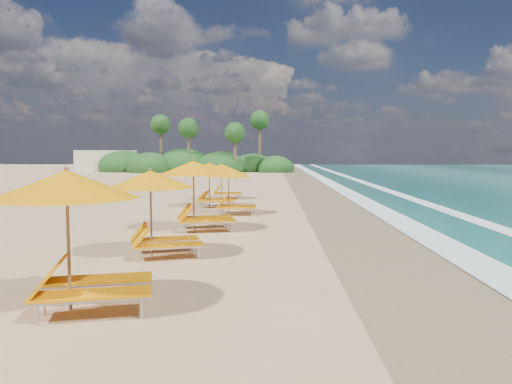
% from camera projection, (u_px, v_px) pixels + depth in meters
% --- Properties ---
extents(ground, '(160.00, 160.00, 0.00)m').
position_uv_depth(ground, '(256.00, 224.00, 17.95)').
color(ground, tan).
rests_on(ground, ground).
extents(wet_sand, '(4.00, 160.00, 0.01)m').
position_uv_depth(wet_sand, '(365.00, 225.00, 17.83)').
color(wet_sand, '#866E50').
rests_on(wet_sand, ground).
extents(surf_foam, '(4.00, 160.00, 0.01)m').
position_uv_depth(surf_foam, '(439.00, 224.00, 17.74)').
color(surf_foam, white).
rests_on(surf_foam, ground).
extents(station_0, '(3.02, 2.91, 2.45)m').
position_uv_depth(station_0, '(80.00, 230.00, 8.21)').
color(station_0, olive).
rests_on(station_0, ground).
extents(station_1, '(2.88, 2.82, 2.27)m').
position_uv_depth(station_1, '(158.00, 207.00, 12.43)').
color(station_1, olive).
rests_on(station_1, ground).
extents(station_2, '(2.98, 2.86, 2.44)m').
position_uv_depth(station_2, '(199.00, 190.00, 16.51)').
color(station_2, olive).
rests_on(station_2, ground).
extents(station_3, '(2.26, 2.10, 2.07)m').
position_uv_depth(station_3, '(232.00, 187.00, 20.75)').
color(station_3, olive).
rests_on(station_3, ground).
extents(station_4, '(2.48, 2.32, 2.20)m').
position_uv_depth(station_4, '(213.00, 182.00, 23.45)').
color(station_4, olive).
rests_on(station_4, ground).
extents(station_5, '(2.37, 2.25, 2.02)m').
position_uv_depth(station_5, '(224.00, 179.00, 27.44)').
color(station_5, olive).
rests_on(station_5, ground).
extents(treeline, '(25.80, 8.80, 9.74)m').
position_uv_depth(treeline, '(191.00, 164.00, 63.52)').
color(treeline, '#163D14').
rests_on(treeline, ground).
extents(beach_building, '(7.00, 5.00, 2.80)m').
position_uv_depth(beach_building, '(106.00, 161.00, 66.34)').
color(beach_building, beige).
rests_on(beach_building, ground).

